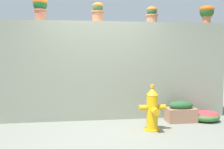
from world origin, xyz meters
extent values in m
plane|color=gray|center=(0.00, 0.00, 0.00)|extent=(24.00, 24.00, 0.00)
cube|color=gray|center=(0.00, 0.92, 1.02)|extent=(5.53, 0.38, 2.05)
cylinder|color=#C1694B|center=(-1.17, 0.91, 2.16)|extent=(0.22, 0.22, 0.23)
cylinder|color=#C1694B|center=(-1.17, 0.91, 2.26)|extent=(0.26, 0.26, 0.03)
sphere|color=#1C582A|center=(-1.17, 0.91, 2.38)|extent=(0.28, 0.28, 0.28)
ellipsoid|color=orange|center=(-1.17, 0.91, 2.43)|extent=(0.30, 0.30, 0.15)
cylinder|color=#B56F4D|center=(0.00, 0.95, 2.16)|extent=(0.24, 0.24, 0.23)
cylinder|color=#B56F4D|center=(0.00, 0.95, 2.26)|extent=(0.28, 0.28, 0.03)
sphere|color=#2E622F|center=(0.00, 0.95, 2.35)|extent=(0.22, 0.22, 0.22)
ellipsoid|color=orange|center=(0.00, 0.95, 2.39)|extent=(0.23, 0.23, 0.12)
cylinder|color=#AD704D|center=(1.16, 0.93, 2.14)|extent=(0.23, 0.23, 0.18)
cylinder|color=#AD704D|center=(1.16, 0.93, 2.21)|extent=(0.27, 0.27, 0.03)
sphere|color=#225928|center=(1.16, 0.93, 2.29)|extent=(0.22, 0.22, 0.22)
ellipsoid|color=#E0591D|center=(1.16, 0.93, 2.33)|extent=(0.23, 0.23, 0.12)
cylinder|color=#C26B4A|center=(2.44, 0.96, 2.14)|extent=(0.18, 0.18, 0.18)
cylinder|color=#C26B4A|center=(2.44, 0.96, 2.21)|extent=(0.21, 0.21, 0.03)
sphere|color=#285820|center=(2.44, 0.96, 2.32)|extent=(0.31, 0.31, 0.31)
ellipsoid|color=orange|center=(2.44, 0.96, 2.37)|extent=(0.32, 0.32, 0.17)
cylinder|color=#EDAF13|center=(0.89, -0.10, 0.01)|extent=(0.28, 0.28, 0.03)
cylinder|color=#EDAF13|center=(0.89, -0.10, 0.32)|extent=(0.21, 0.21, 0.65)
cone|color=gold|center=(0.89, -0.10, 0.72)|extent=(0.22, 0.22, 0.14)
cylinder|color=gold|center=(0.89, -0.10, 0.81)|extent=(0.07, 0.07, 0.05)
cylinder|color=gold|center=(0.71, -0.10, 0.42)|extent=(0.14, 0.10, 0.10)
cylinder|color=gold|center=(1.06, -0.10, 0.42)|extent=(0.14, 0.10, 0.10)
cylinder|color=gold|center=(0.89, -0.28, 0.39)|extent=(0.12, 0.16, 0.12)
ellipsoid|color=#3E7838|center=(2.17, 0.35, 0.10)|extent=(0.56, 0.50, 0.22)
ellipsoid|color=#EA353E|center=(2.17, 0.35, 0.15)|extent=(0.50, 0.45, 0.12)
cube|color=#A17459|center=(1.64, 0.38, 0.14)|extent=(0.60, 0.34, 0.28)
ellipsoid|color=#26532D|center=(1.64, 0.38, 0.34)|extent=(0.51, 0.29, 0.18)
camera|label=1|loc=(-0.51, -4.67, 1.43)|focal=42.39mm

